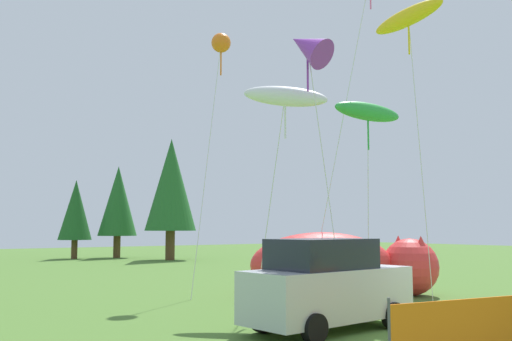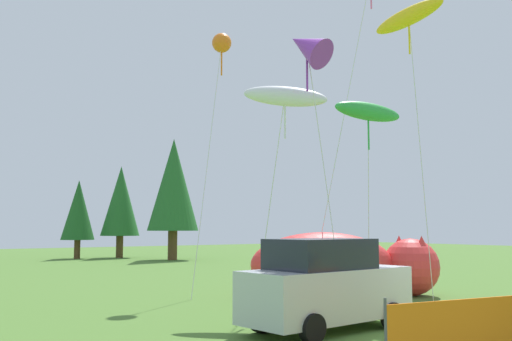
{
  "view_description": "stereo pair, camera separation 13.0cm",
  "coord_description": "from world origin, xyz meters",
  "px_view_note": "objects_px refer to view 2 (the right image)",
  "views": [
    {
      "loc": [
        -12.01,
        -8.9,
        2.39
      ],
      "look_at": [
        -1.31,
        5.85,
        4.22
      ],
      "focal_mm": 40.0,
      "sensor_mm": 36.0,
      "label": 1
    },
    {
      "loc": [
        -11.91,
        -8.98,
        2.39
      ],
      "look_at": [
        -1.31,
        5.85,
        4.22
      ],
      "focal_mm": 40.0,
      "sensor_mm": 36.0,
      "label": 2
    }
  ],
  "objects_px": {
    "kite_yellow_hero": "(409,18)",
    "kite_green_fish": "(368,112)",
    "kite_purple_delta": "(307,47)",
    "kite_orange_flower": "(222,44)",
    "inflatable_cat": "(342,267)",
    "kite_white_ghost": "(285,97)",
    "parked_car": "(326,286)"
  },
  "relations": [
    {
      "from": "parked_car",
      "to": "kite_orange_flower",
      "type": "xyz_separation_m",
      "value": [
        2.31,
        8.38,
        8.5
      ]
    },
    {
      "from": "kite_yellow_hero",
      "to": "kite_orange_flower",
      "type": "xyz_separation_m",
      "value": [
        -3.56,
        6.26,
        0.06
      ]
    },
    {
      "from": "parked_car",
      "to": "kite_orange_flower",
      "type": "height_order",
      "value": "kite_orange_flower"
    },
    {
      "from": "inflatable_cat",
      "to": "kite_orange_flower",
      "type": "distance_m",
      "value": 9.7
    },
    {
      "from": "parked_car",
      "to": "inflatable_cat",
      "type": "relative_size",
      "value": 0.68
    },
    {
      "from": "parked_car",
      "to": "kite_green_fish",
      "type": "relative_size",
      "value": 0.67
    },
    {
      "from": "parked_car",
      "to": "kite_green_fish",
      "type": "bearing_deg",
      "value": 28.17
    },
    {
      "from": "kite_yellow_hero",
      "to": "kite_green_fish",
      "type": "height_order",
      "value": "kite_yellow_hero"
    },
    {
      "from": "kite_orange_flower",
      "to": "kite_purple_delta",
      "type": "bearing_deg",
      "value": -100.41
    },
    {
      "from": "inflatable_cat",
      "to": "kite_orange_flower",
      "type": "bearing_deg",
      "value": 152.19
    },
    {
      "from": "kite_yellow_hero",
      "to": "kite_green_fish",
      "type": "distance_m",
      "value": 3.49
    },
    {
      "from": "parked_car",
      "to": "kite_purple_delta",
      "type": "height_order",
      "value": "kite_purple_delta"
    },
    {
      "from": "kite_green_fish",
      "to": "kite_orange_flower",
      "type": "relative_size",
      "value": 0.67
    },
    {
      "from": "kite_green_fish",
      "to": "kite_yellow_hero",
      "type": "bearing_deg",
      "value": -48.37
    },
    {
      "from": "parked_car",
      "to": "kite_green_fish",
      "type": "height_order",
      "value": "kite_green_fish"
    },
    {
      "from": "kite_purple_delta",
      "to": "kite_orange_flower",
      "type": "distance_m",
      "value": 6.9
    },
    {
      "from": "kite_yellow_hero",
      "to": "kite_purple_delta",
      "type": "relative_size",
      "value": 1.23
    },
    {
      "from": "kite_yellow_hero",
      "to": "kite_white_ghost",
      "type": "height_order",
      "value": "kite_yellow_hero"
    },
    {
      "from": "kite_purple_delta",
      "to": "kite_green_fish",
      "type": "relative_size",
      "value": 1.23
    },
    {
      "from": "kite_purple_delta",
      "to": "kite_orange_flower",
      "type": "xyz_separation_m",
      "value": [
        1.19,
        6.48,
        2.04
      ]
    },
    {
      "from": "kite_purple_delta",
      "to": "kite_green_fish",
      "type": "distance_m",
      "value": 4.19
    },
    {
      "from": "kite_white_ghost",
      "to": "parked_car",
      "type": "bearing_deg",
      "value": -113.33
    },
    {
      "from": "kite_purple_delta",
      "to": "kite_orange_flower",
      "type": "relative_size",
      "value": 0.82
    },
    {
      "from": "parked_car",
      "to": "kite_yellow_hero",
      "type": "relative_size",
      "value": 0.44
    },
    {
      "from": "kite_yellow_hero",
      "to": "kite_green_fish",
      "type": "bearing_deg",
      "value": 131.63
    },
    {
      "from": "kite_purple_delta",
      "to": "inflatable_cat",
      "type": "bearing_deg",
      "value": 34.72
    },
    {
      "from": "inflatable_cat",
      "to": "kite_white_ghost",
      "type": "xyz_separation_m",
      "value": [
        -3.49,
        -1.22,
        5.34
      ]
    },
    {
      "from": "kite_white_ghost",
      "to": "kite_orange_flower",
      "type": "height_order",
      "value": "kite_orange_flower"
    },
    {
      "from": "inflatable_cat",
      "to": "kite_green_fish",
      "type": "height_order",
      "value": "kite_green_fish"
    },
    {
      "from": "parked_car",
      "to": "inflatable_cat",
      "type": "distance_m",
      "value": 6.69
    },
    {
      "from": "parked_car",
      "to": "kite_white_ghost",
      "type": "xyz_separation_m",
      "value": [
        1.43,
        3.31,
        5.32
      ]
    },
    {
      "from": "kite_orange_flower",
      "to": "kite_yellow_hero",
      "type": "bearing_deg",
      "value": -60.4
    }
  ]
}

